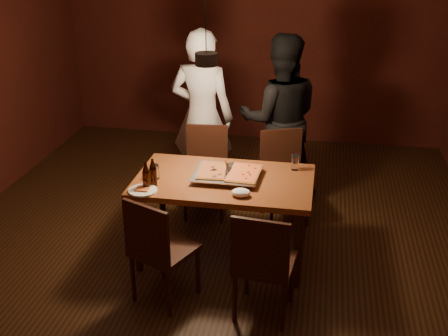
% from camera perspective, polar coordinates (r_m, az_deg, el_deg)
% --- Properties ---
extents(room_shell, '(6.00, 6.00, 6.00)m').
position_cam_1_polar(room_shell, '(4.61, -1.76, 6.74)').
color(room_shell, '#37200F').
rests_on(room_shell, ground).
extents(dining_table, '(1.50, 0.90, 0.75)m').
position_cam_1_polar(dining_table, '(4.78, 0.00, -1.91)').
color(dining_table, brown).
rests_on(dining_table, floor).
extents(chair_far_left, '(0.45, 0.45, 0.49)m').
position_cam_1_polar(chair_far_left, '(5.63, -1.83, 0.61)').
color(chair_far_left, '#38190F').
rests_on(chair_far_left, floor).
extents(chair_far_right, '(0.55, 0.55, 0.49)m').
position_cam_1_polar(chair_far_right, '(5.54, 6.04, 0.06)').
color(chair_far_right, '#38190F').
rests_on(chair_far_right, floor).
extents(chair_near_left, '(0.55, 0.55, 0.49)m').
position_cam_1_polar(chair_near_left, '(4.27, -6.86, -7.55)').
color(chair_near_left, '#38190F').
rests_on(chair_near_left, floor).
extents(chair_near_right, '(0.46, 0.46, 0.49)m').
position_cam_1_polar(chair_near_right, '(4.08, 3.95, -9.02)').
color(chair_near_right, '#38190F').
rests_on(chair_near_right, floor).
extents(pizza_tray, '(0.56, 0.46, 0.05)m').
position_cam_1_polar(pizza_tray, '(4.76, 0.28, -0.73)').
color(pizza_tray, silver).
rests_on(pizza_tray, dining_table).
extents(pizza_meat, '(0.26, 0.39, 0.02)m').
position_cam_1_polar(pizza_meat, '(4.77, -1.18, -0.24)').
color(pizza_meat, maroon).
rests_on(pizza_meat, pizza_tray).
extents(pizza_cheese, '(0.28, 0.42, 0.02)m').
position_cam_1_polar(pizza_cheese, '(4.72, 2.07, -0.50)').
color(pizza_cheese, gold).
rests_on(pizza_cheese, pizza_tray).
extents(spatula, '(0.15, 0.26, 0.04)m').
position_cam_1_polar(spatula, '(4.76, 0.38, -0.21)').
color(spatula, silver).
rests_on(spatula, pizza_tray).
extents(beer_bottle_a, '(0.06, 0.06, 0.23)m').
position_cam_1_polar(beer_bottle_a, '(4.57, -7.92, -0.80)').
color(beer_bottle_a, black).
rests_on(beer_bottle_a, dining_table).
extents(beer_bottle_b, '(0.06, 0.06, 0.23)m').
position_cam_1_polar(beer_bottle_b, '(4.62, -7.23, -0.45)').
color(beer_bottle_b, black).
rests_on(beer_bottle_b, dining_table).
extents(water_glass_left, '(0.08, 0.08, 0.12)m').
position_cam_1_polar(water_glass_left, '(4.77, -7.07, -0.38)').
color(water_glass_left, silver).
rests_on(water_glass_left, dining_table).
extents(water_glass_right, '(0.07, 0.07, 0.14)m').
position_cam_1_polar(water_glass_right, '(4.94, 7.24, 0.56)').
color(water_glass_right, silver).
rests_on(water_glass_right, dining_table).
extents(plate_slice, '(0.24, 0.24, 0.03)m').
position_cam_1_polar(plate_slice, '(4.57, -8.27, -2.26)').
color(plate_slice, white).
rests_on(plate_slice, dining_table).
extents(napkin, '(0.15, 0.12, 0.06)m').
position_cam_1_polar(napkin, '(4.44, 1.73, -2.51)').
color(napkin, white).
rests_on(napkin, dining_table).
extents(diner_white, '(0.71, 0.51, 1.81)m').
position_cam_1_polar(diner_white, '(5.81, -2.24, 5.23)').
color(diner_white, silver).
rests_on(diner_white, floor).
extents(diner_dark, '(0.96, 0.81, 1.76)m').
position_cam_1_polar(diner_dark, '(5.84, 5.70, 4.97)').
color(diner_dark, black).
rests_on(diner_dark, floor).
extents(pendant_lamp, '(0.18, 0.18, 1.10)m').
position_cam_1_polar(pendant_lamp, '(4.52, -1.82, 11.13)').
color(pendant_lamp, black).
rests_on(pendant_lamp, ceiling).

